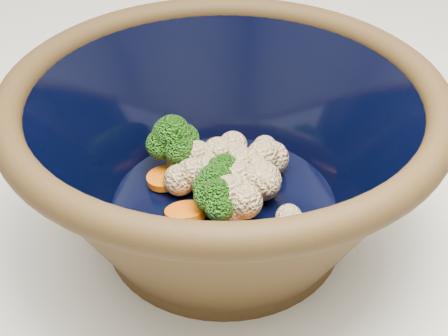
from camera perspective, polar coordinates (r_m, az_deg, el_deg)
name	(u,v)px	position (r m, az deg, el deg)	size (l,w,h in m)	color
mixing_bowl	(224,154)	(0.46, 0.00, 1.31)	(0.34, 0.34, 0.14)	black
vegetable_pile	(225,177)	(0.48, 0.05, -0.82)	(0.12, 0.17, 0.05)	#608442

